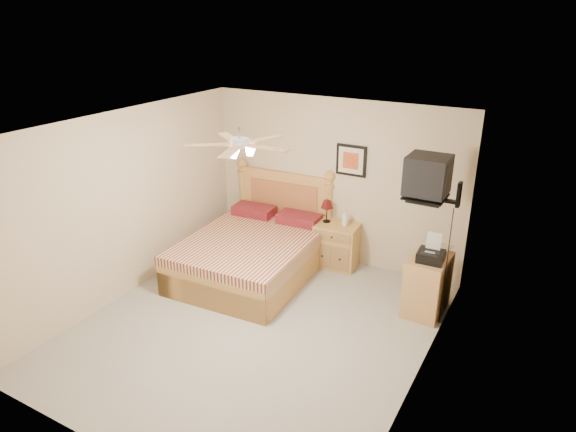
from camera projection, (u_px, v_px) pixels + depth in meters
name	position (u px, v px, depth m)	size (l,w,h in m)	color
floor	(255.00, 327.00, 6.36)	(4.50, 4.50, 0.00)	gray
ceiling	(250.00, 127.00, 5.42)	(4.00, 4.50, 0.04)	white
wall_back	(334.00, 181.00, 7.71)	(4.00, 0.04, 2.50)	#C9B494
wall_front	(99.00, 337.00, 4.07)	(4.00, 0.04, 2.50)	#C9B494
wall_left	(126.00, 205.00, 6.79)	(0.04, 4.50, 2.50)	#C9B494
wall_right	(426.00, 276.00, 4.98)	(0.04, 4.50, 2.50)	#C9B494
bed	(250.00, 231.00, 7.35)	(1.67, 2.19, 1.42)	#C38246
nightstand	(337.00, 245.00, 7.76)	(0.62, 0.47, 0.68)	#C7883E
table_lamp	(327.00, 211.00, 7.67)	(0.19, 0.19, 0.35)	#511010
lotion_bottle	(345.00, 218.00, 7.57)	(0.09, 0.09, 0.24)	silver
framed_picture	(351.00, 160.00, 7.43)	(0.46, 0.04, 0.46)	black
dresser	(427.00, 285.00, 6.55)	(0.46, 0.66, 0.77)	tan
fax_machine	(432.00, 249.00, 6.26)	(0.31, 0.33, 0.33)	black
magazine_lower	(432.00, 248.00, 6.62)	(0.19, 0.26, 0.02)	#B6AD94
magazine_upper	(433.00, 246.00, 6.63)	(0.22, 0.30, 0.02)	gray
wall_tv	(440.00, 180.00, 5.97)	(0.56, 0.46, 0.58)	black
ceiling_fan	(239.00, 144.00, 5.31)	(1.14, 1.14, 0.28)	silver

